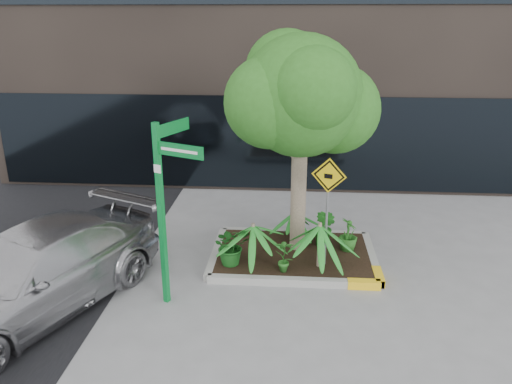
# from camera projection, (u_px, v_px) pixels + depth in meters

# --- Properties ---
(ground) EXTENTS (80.00, 80.00, 0.00)m
(ground) POSITION_uv_depth(u_px,v_px,m) (283.00, 265.00, 10.02)
(ground) COLOR gray
(ground) RESTS_ON ground
(planter) EXTENTS (3.35, 2.36, 0.15)m
(planter) POSITION_uv_depth(u_px,v_px,m) (295.00, 254.00, 10.22)
(planter) COLOR #9E9E99
(planter) RESTS_ON ground
(tree) EXTENTS (3.01, 2.67, 4.51)m
(tree) POSITION_uv_depth(u_px,v_px,m) (301.00, 96.00, 9.41)
(tree) COLOR gray
(tree) RESTS_ON ground
(palm_front) EXTENTS (1.02, 1.02, 1.13)m
(palm_front) POSITION_uv_depth(u_px,v_px,m) (320.00, 226.00, 9.38)
(palm_front) COLOR gray
(palm_front) RESTS_ON ground
(palm_left) EXTENTS (0.93, 0.93, 1.03)m
(palm_left) POSITION_uv_depth(u_px,v_px,m) (253.00, 226.00, 9.55)
(palm_left) COLOR gray
(palm_left) RESTS_ON ground
(palm_back) EXTENTS (0.71, 0.71, 0.78)m
(palm_back) POSITION_uv_depth(u_px,v_px,m) (294.00, 213.00, 10.68)
(palm_back) COLOR gray
(palm_back) RESTS_ON ground
(parked_car) EXTENTS (3.78, 5.23, 1.41)m
(parked_car) POSITION_uv_depth(u_px,v_px,m) (34.00, 273.00, 8.26)
(parked_car) COLOR #A5A5AA
(parked_car) RESTS_ON ground
(shrub_a) EXTENTS (0.94, 0.94, 0.78)m
(shrub_a) POSITION_uv_depth(u_px,v_px,m) (231.00, 245.00, 9.62)
(shrub_a) COLOR #18551A
(shrub_a) RESTS_ON planter
(shrub_b) EXTENTS (0.45, 0.45, 0.69)m
(shrub_b) POSITION_uv_depth(u_px,v_px,m) (348.00, 234.00, 10.21)
(shrub_b) COLOR #24621D
(shrub_b) RESTS_ON planter
(shrub_c) EXTENTS (0.38, 0.38, 0.67)m
(shrub_c) POSITION_uv_depth(u_px,v_px,m) (284.00, 255.00, 9.35)
(shrub_c) COLOR #25651F
(shrub_c) RESTS_ON planter
(shrub_d) EXTENTS (0.66, 0.66, 0.85)m
(shrub_d) POSITION_uv_depth(u_px,v_px,m) (325.00, 228.00, 10.34)
(shrub_d) COLOR #1E661D
(shrub_d) RESTS_ON planter
(street_sign_post) EXTENTS (0.87, 1.17, 3.17)m
(street_sign_post) POSITION_uv_depth(u_px,v_px,m) (165.00, 195.00, 8.12)
(street_sign_post) COLOR #0B7E32
(street_sign_post) RESTS_ON ground
(cattle_sign) EXTENTS (0.63, 0.23, 2.15)m
(cattle_sign) POSITION_uv_depth(u_px,v_px,m) (328.00, 194.00, 9.24)
(cattle_sign) COLOR slate
(cattle_sign) RESTS_ON ground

